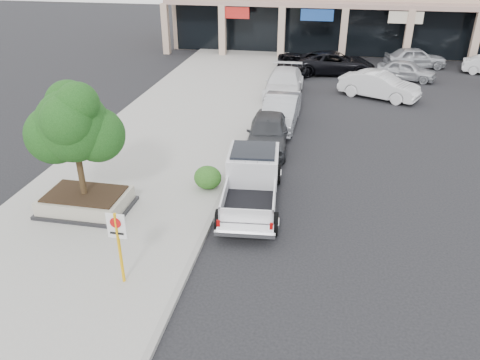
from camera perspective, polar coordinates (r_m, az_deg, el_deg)
name	(u,v)px	position (r m, az deg, el deg)	size (l,w,h in m)	color
ground	(248,244)	(15.70, 0.98, -7.84)	(120.00, 120.00, 0.00)	black
sidewalk	(154,156)	(22.06, -10.46, 2.91)	(8.00, 52.00, 0.15)	gray
curb	(237,163)	(21.02, -0.33, 2.11)	(0.20, 52.00, 0.15)	gray
planter	(86,201)	(18.06, -18.28, -2.49)	(3.20, 2.20, 0.68)	black
planter_tree	(79,125)	(16.92, -19.08, 6.39)	(2.90, 2.55, 4.00)	#321D13
no_parking_sign	(118,239)	(13.51, -14.64, -6.95)	(0.55, 0.09, 2.30)	#EEAB0C
hedge	(208,177)	(18.57, -3.96, 0.31)	(1.10, 0.99, 0.94)	#1D4213
pickup_truck	(251,183)	(17.48, 1.38, -0.36)	(2.15, 5.81, 1.83)	silver
curb_car_a	(268,132)	(22.50, 3.43, 5.88)	(1.93, 4.81, 1.64)	#2D2F32
curb_car_b	(281,111)	(25.38, 4.98, 8.35)	(1.72, 4.93, 1.62)	#9FA1A7
curb_car_c	(284,84)	(30.48, 5.39, 11.63)	(2.32, 5.70, 1.65)	silver
curb_car_d	(292,64)	(36.25, 6.35, 13.88)	(2.23, 4.84, 1.35)	black
lot_car_a	(407,70)	(36.19, 19.64, 12.51)	(1.64, 4.09, 1.39)	#B0B2B8
lot_car_b	(379,85)	(31.27, 16.61, 11.01)	(1.73, 4.95, 1.63)	silver
lot_car_d	(335,63)	(36.45, 11.47, 13.82)	(2.70, 5.86, 1.63)	black
lot_car_e	(415,58)	(39.90, 20.58, 13.78)	(1.87, 4.65, 1.59)	#ACAFB5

